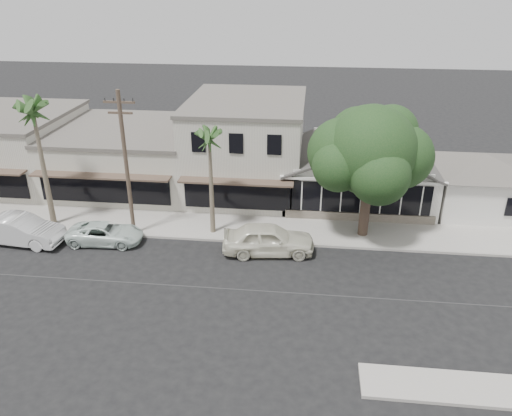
# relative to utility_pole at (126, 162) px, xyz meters

# --- Properties ---
(ground) EXTENTS (140.00, 140.00, 0.00)m
(ground) POSITION_rel_utility_pole_xyz_m (9.00, -5.20, -4.79)
(ground) COLOR black
(ground) RESTS_ON ground
(sidewalk_north) EXTENTS (90.00, 3.50, 0.15)m
(sidewalk_north) POSITION_rel_utility_pole_xyz_m (1.00, 1.55, -4.71)
(sidewalk_north) COLOR #9E9991
(sidewalk_north) RESTS_ON ground
(corner_shop) EXTENTS (10.40, 8.60, 5.10)m
(corner_shop) POSITION_rel_utility_pole_xyz_m (14.00, 7.27, -2.17)
(corner_shop) COLOR white
(corner_shop) RESTS_ON ground
(side_cottage) EXTENTS (6.00, 6.00, 3.00)m
(side_cottage) POSITION_rel_utility_pole_xyz_m (22.20, 6.30, -3.29)
(side_cottage) COLOR white
(side_cottage) RESTS_ON ground
(row_building_near) EXTENTS (8.00, 10.00, 6.50)m
(row_building_near) POSITION_rel_utility_pole_xyz_m (6.00, 8.30, -1.54)
(row_building_near) COLOR beige
(row_building_near) RESTS_ON ground
(row_building_midnear) EXTENTS (10.00, 10.00, 4.20)m
(row_building_midnear) POSITION_rel_utility_pole_xyz_m (-3.00, 8.30, -2.69)
(row_building_midnear) COLOR beige
(row_building_midnear) RESTS_ON ground
(utility_pole) EXTENTS (1.80, 0.24, 9.00)m
(utility_pole) POSITION_rel_utility_pole_xyz_m (0.00, 0.00, 0.00)
(utility_pole) COLOR brown
(utility_pole) RESTS_ON ground
(car_0) EXTENTS (5.46, 2.66, 1.79)m
(car_0) POSITION_rel_utility_pole_xyz_m (8.48, -1.27, -3.89)
(car_0) COLOR silver
(car_0) RESTS_ON ground
(car_1) EXTENTS (5.35, 2.28, 1.72)m
(car_1) POSITION_rel_utility_pole_xyz_m (-6.35, -1.72, -3.93)
(car_1) COLOR silver
(car_1) RESTS_ON ground
(car_2) EXTENTS (4.54, 2.24, 1.24)m
(car_2) POSITION_rel_utility_pole_xyz_m (-1.35, -1.14, -4.17)
(car_2) COLOR silver
(car_2) RESTS_ON ground
(shade_tree) EXTENTS (7.38, 6.67, 8.19)m
(shade_tree) POSITION_rel_utility_pole_xyz_m (14.03, 1.66, 0.60)
(shade_tree) COLOR #4B382D
(shade_tree) RESTS_ON ground
(palm_east) EXTENTS (2.24, 2.24, 7.14)m
(palm_east) POSITION_rel_utility_pole_xyz_m (4.84, 0.72, 1.34)
(palm_east) COLOR #726651
(palm_east) RESTS_ON ground
(palm_mid) EXTENTS (3.27, 3.27, 8.69)m
(palm_mid) POSITION_rel_utility_pole_xyz_m (-5.57, 0.69, 2.68)
(palm_mid) COLOR #726651
(palm_mid) RESTS_ON ground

